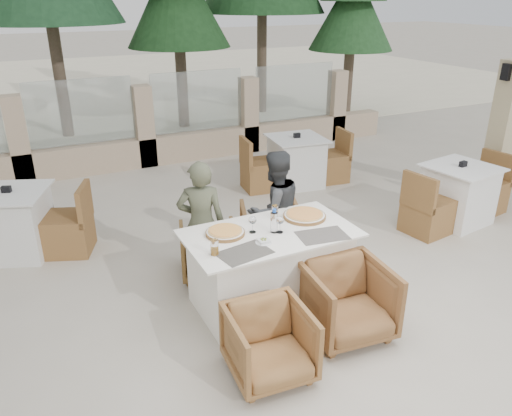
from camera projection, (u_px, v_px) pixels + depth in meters
name	position (u px, v px, depth m)	size (l,w,h in m)	color
ground	(275.00, 302.00, 4.95)	(80.00, 80.00, 0.00)	#B8AF9D
sand_patch	(74.00, 86.00, 16.47)	(30.00, 16.00, 0.01)	beige
perimeter_wall_far	(144.00, 121.00, 8.58)	(10.00, 0.34, 1.60)	tan
lantern_pillar	(503.00, 133.00, 7.08)	(0.34, 0.34, 2.00)	tan
pine_centre	(178.00, 10.00, 10.49)	(2.20, 2.20, 5.00)	#1D441E
pine_far_right	(352.00, 20.00, 11.64)	(1.98, 1.98, 4.50)	#245126
dining_table	(270.00, 268.00, 4.81)	(1.60, 0.90, 0.77)	white
placemat_near_left	(244.00, 253.00, 4.28)	(0.45, 0.30, 0.00)	#534F47
placemat_near_right	(322.00, 235.00, 4.59)	(0.45, 0.30, 0.00)	#5E5751
pizza_left	(225.00, 232.00, 4.60)	(0.36, 0.36, 0.05)	orange
pizza_right	(305.00, 215.00, 4.95)	(0.42, 0.42, 0.05)	orange
water_bottle	(274.00, 221.00, 4.61)	(0.07, 0.07, 0.23)	#ADCBE4
wine_glass_centre	(253.00, 223.00, 4.61)	(0.08, 0.08, 0.18)	silver
wine_glass_near	(280.00, 224.00, 4.61)	(0.08, 0.08, 0.18)	white
beer_glass_left	(214.00, 247.00, 4.23)	(0.07, 0.07, 0.14)	orange
beer_glass_right	(275.00, 211.00, 4.94)	(0.06, 0.06, 0.13)	orange
olive_dish	(264.00, 241.00, 4.45)	(0.11, 0.11, 0.04)	silver
armchair_far_left	(209.00, 250.00, 5.36)	(0.59, 0.61, 0.56)	brown
armchair_far_right	(271.00, 231.00, 5.72)	(0.66, 0.68, 0.62)	#976637
armchair_near_left	(269.00, 344.00, 3.91)	(0.63, 0.64, 0.59)	olive
armchair_near_right	(347.00, 301.00, 4.39)	(0.71, 0.73, 0.66)	brown
diner_left	(201.00, 224.00, 5.07)	(0.49, 0.32, 1.33)	#50533D
diner_right	(274.00, 210.00, 5.37)	(0.65, 0.51, 1.33)	#383B3D
bg_table_a	(13.00, 223.00, 5.74)	(1.64, 0.82, 0.77)	silver
bg_table_b	(296.00, 161.00, 7.85)	(1.64, 0.82, 0.77)	silver
bg_table_c	(458.00, 194.00, 6.56)	(1.64, 0.82, 0.77)	white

